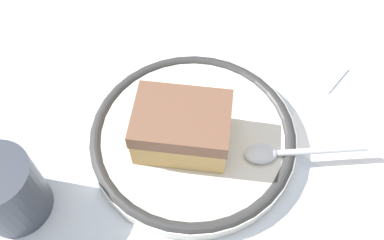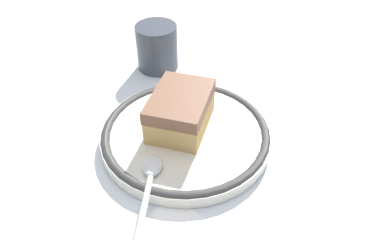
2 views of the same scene
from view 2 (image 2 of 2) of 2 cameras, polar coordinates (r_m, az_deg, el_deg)
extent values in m
plane|color=#B7B2A8|center=(0.51, -0.46, -3.89)|extent=(2.40, 2.40, 0.00)
cube|color=silver|center=(0.51, -0.46, -3.83)|extent=(0.52, 0.41, 0.00)
cylinder|color=silver|center=(0.51, 0.00, -2.38)|extent=(0.23, 0.23, 0.02)
torus|color=#333333|center=(0.51, 0.00, -2.02)|extent=(0.23, 0.23, 0.01)
cube|color=tan|center=(0.50, -1.26, 0.60)|extent=(0.11, 0.10, 0.03)
cube|color=brown|center=(0.49, -1.30, 2.91)|extent=(0.11, 0.10, 0.02)
ellipsoid|color=silver|center=(0.46, -5.42, -6.85)|extent=(0.04, 0.03, 0.01)
cylinder|color=silver|center=(0.42, -6.79, -13.57)|extent=(0.10, 0.02, 0.01)
cylinder|color=#383D47|center=(0.65, -4.91, 10.90)|extent=(0.07, 0.07, 0.08)
cylinder|color=silver|center=(0.66, -4.84, 9.76)|extent=(0.06, 0.06, 0.05)
camera|label=1|loc=(0.48, -40.29, 39.30)|focal=38.84mm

